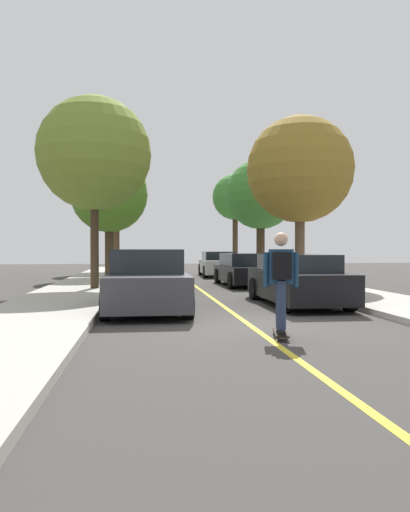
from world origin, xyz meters
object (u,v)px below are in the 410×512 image
object	(u,v)px
street_tree_left_nearest	(94,154)
street_tree_right_nearest	(300,170)
parked_car_right_near	(244,270)
skateboard	(281,333)
street_tree_left_far	(116,188)
street_tree_left_near	(109,195)
street_tree_right_far	(235,198)
parked_car_left_nearest	(147,281)
parked_car_right_far	(218,264)
skateboarder	(281,276)
street_tree_right_near	(261,195)
parked_car_right_nearest	(297,280)
parked_car_left_near	(146,270)

from	to	relation	value
street_tree_left_nearest	street_tree_right_nearest	size ratio (longest dim) A/B	1.05
parked_car_right_near	skateboard	bearing A→B (deg)	-98.72
skateboard	street_tree_left_far	bearing A→B (deg)	99.88
street_tree_left_near	skateboard	distance (m)	17.49
street_tree_right_far	street_tree_right_nearest	bearing A→B (deg)	-90.00
parked_car_left_nearest	parked_car_right_near	bearing A→B (deg)	62.70
street_tree_left_nearest	street_tree_left_far	size ratio (longest dim) A/B	0.93
parked_car_right_far	street_tree_left_nearest	distance (m)	11.52
parked_car_right_near	street_tree_right_nearest	world-z (taller)	street_tree_right_nearest
street_tree_left_near	street_tree_left_far	bearing A→B (deg)	90.00
skateboarder	street_tree_left_nearest	bearing A→B (deg)	113.00
parked_car_right_far	street_tree_left_nearest	bearing A→B (deg)	-122.04
parked_car_left_nearest	parked_car_right_near	size ratio (longest dim) A/B	0.94
parked_car_right_near	street_tree_right_near	world-z (taller)	street_tree_right_near
parked_car_right_nearest	parked_car_left_nearest	bearing A→B (deg)	-168.83
street_tree_left_near	skateboarder	xyz separation A→B (m)	(3.94, -16.58, -3.12)
street_tree_left_far	street_tree_right_nearest	xyz separation A→B (m)	(7.47, -12.94, -0.84)
parked_car_left_nearest	street_tree_left_near	size ratio (longest dim) A/B	0.71
parked_car_left_nearest	street_tree_right_far	size ratio (longest dim) A/B	0.69
parked_car_right_near	skateboarder	distance (m)	11.68
parked_car_right_nearest	parked_car_left_near	bearing A→B (deg)	124.38
street_tree_left_nearest	street_tree_left_near	size ratio (longest dim) A/B	1.11
parked_car_right_nearest	parked_car_right_far	world-z (taller)	parked_car_right_nearest
street_tree_left_far	street_tree_right_nearest	world-z (taller)	street_tree_left_far
parked_car_left_near	parked_car_right_far	size ratio (longest dim) A/B	0.92
street_tree_right_nearest	parked_car_left_nearest	bearing A→B (deg)	-133.99
parked_car_left_nearest	skateboarder	distance (m)	4.45
parked_car_right_far	street_tree_left_far	distance (m)	8.51
parked_car_right_nearest	street_tree_right_near	distance (m)	11.97
street_tree_right_near	parked_car_right_nearest	bearing A→B (deg)	-98.82
parked_car_left_near	street_tree_right_far	distance (m)	14.18
parked_car_left_near	skateboarder	xyz separation A→B (m)	(2.19, -10.43, 0.35)
parked_car_right_near	street_tree_right_near	xyz separation A→B (m)	(1.75, 4.41, 3.54)
parked_car_left_nearest	parked_car_left_near	xyz separation A→B (m)	(0.00, 6.57, -0.02)
street_tree_right_near	skateboard	size ratio (longest dim) A/B	6.71
parked_car_right_nearest	skateboarder	xyz separation A→B (m)	(-1.77, -4.64, 0.38)
skateboard	street_tree_left_nearest	bearing A→B (deg)	113.11
parked_car_right_far	street_tree_left_far	world-z (taller)	street_tree_left_far
street_tree_left_near	skateboard	bearing A→B (deg)	-76.57
parked_car_right_nearest	street_tree_right_far	distance (m)	18.66
parked_car_right_far	street_tree_left_near	distance (m)	6.95
street_tree_left_far	street_tree_right_far	size ratio (longest dim) A/B	1.15
street_tree_left_near	street_tree_right_far	bearing A→B (deg)	39.61
parked_car_right_nearest	parked_car_right_far	xyz separation A→B (m)	(-0.00, 13.79, -0.00)
parked_car_left_nearest	street_tree_left_nearest	world-z (taller)	street_tree_left_nearest
parked_car_left_near	skateboarder	distance (m)	10.66
parked_car_right_nearest	street_tree_right_near	world-z (taller)	street_tree_right_near
parked_car_right_nearest	street_tree_right_far	xyz separation A→B (m)	(1.75, 18.12, 4.08)
parked_car_left_near	street_tree_right_nearest	xyz separation A→B (m)	(5.72, -0.65, 3.74)
parked_car_left_near	street_tree_right_near	xyz separation A→B (m)	(5.72, 5.52, 3.49)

